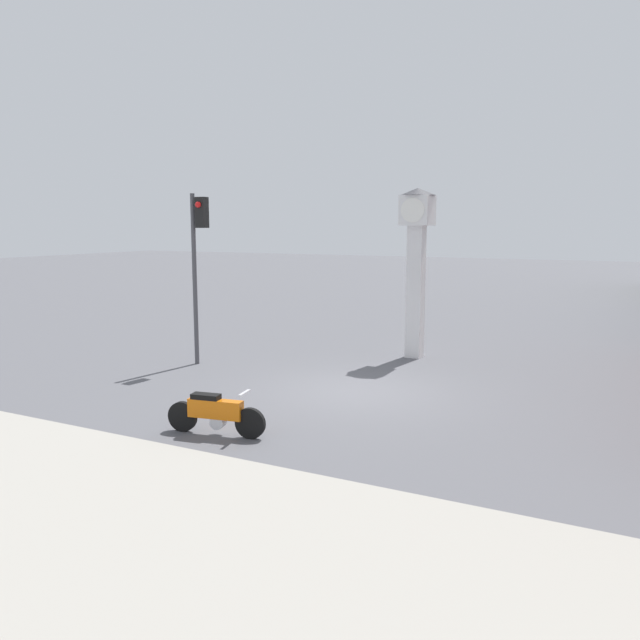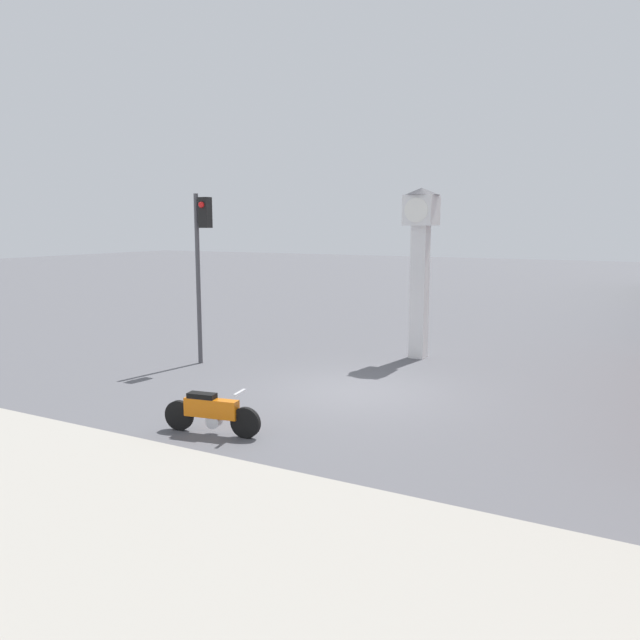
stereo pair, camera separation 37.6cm
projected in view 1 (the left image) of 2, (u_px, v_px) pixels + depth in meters
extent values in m
plane|color=#56565B|center=(355.00, 391.00, 14.21)|extent=(120.00, 120.00, 0.00)
cube|color=#9E998E|center=(84.00, 546.00, 7.26)|extent=(36.00, 6.00, 0.10)
cylinder|color=black|center=(250.00, 423.00, 11.02)|extent=(0.57, 0.19, 0.56)
cylinder|color=black|center=(183.00, 417.00, 11.41)|extent=(0.57, 0.19, 0.56)
cube|color=orange|center=(216.00, 409.00, 11.19)|extent=(1.05, 0.37, 0.34)
cube|color=black|center=(206.00, 396.00, 11.21)|extent=(0.55, 0.30, 0.09)
cylinder|color=silver|center=(218.00, 422.00, 11.21)|extent=(0.29, 0.23, 0.26)
cube|color=silver|center=(244.00, 393.00, 10.97)|extent=(0.12, 0.41, 0.04)
cube|color=white|center=(415.00, 292.00, 17.65)|extent=(0.44, 0.44, 3.74)
cube|color=white|center=(417.00, 210.00, 17.30)|extent=(0.83, 0.83, 0.83)
cylinder|color=white|center=(412.00, 210.00, 16.93)|extent=(0.66, 0.02, 0.66)
cone|color=#333338|center=(418.00, 192.00, 17.23)|extent=(0.99, 0.99, 0.20)
cylinder|color=#47474C|center=(195.00, 280.00, 16.72)|extent=(0.12, 0.12, 4.58)
cube|color=black|center=(202.00, 213.00, 16.32)|extent=(0.28, 0.24, 0.80)
sphere|color=red|center=(198.00, 205.00, 16.15)|extent=(0.16, 0.16, 0.16)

